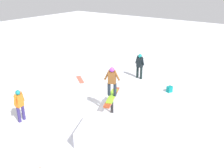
{
  "coord_description": "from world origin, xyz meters",
  "views": [
    {
      "loc": [
        -8.38,
        -6.04,
        5.8
      ],
      "look_at": [
        0.0,
        0.0,
        1.48
      ],
      "focal_mm": 40.0,
      "sensor_mm": 36.0,
      "label": 1
    }
  ],
  "objects_px": {
    "rail_feature": "(112,99)",
    "bystander_orange": "(20,104)",
    "loose_snowboard_coral": "(80,80)",
    "bystander_black": "(140,65)",
    "backpack_on_snow": "(169,89)",
    "main_rider_on_rail": "(112,82)"
  },
  "relations": [
    {
      "from": "main_rider_on_rail",
      "to": "loose_snowboard_coral",
      "type": "bearing_deg",
      "value": 35.58
    },
    {
      "from": "rail_feature",
      "to": "backpack_on_snow",
      "type": "xyz_separation_m",
      "value": [
        3.8,
        -1.21,
        -0.56
      ]
    },
    {
      "from": "backpack_on_snow",
      "to": "rail_feature",
      "type": "bearing_deg",
      "value": 179.32
    },
    {
      "from": "bystander_orange",
      "to": "loose_snowboard_coral",
      "type": "xyz_separation_m",
      "value": [
        5.17,
        1.25,
        -0.82
      ]
    },
    {
      "from": "bystander_black",
      "to": "loose_snowboard_coral",
      "type": "bearing_deg",
      "value": -132.97
    },
    {
      "from": "rail_feature",
      "to": "bystander_black",
      "type": "xyz_separation_m",
      "value": [
        4.66,
        1.23,
        0.16
      ]
    },
    {
      "from": "bystander_orange",
      "to": "backpack_on_snow",
      "type": "xyz_separation_m",
      "value": [
        6.71,
        -4.07,
        -0.66
      ]
    },
    {
      "from": "loose_snowboard_coral",
      "to": "backpack_on_snow",
      "type": "relative_size",
      "value": 3.82
    },
    {
      "from": "bystander_orange",
      "to": "loose_snowboard_coral",
      "type": "height_order",
      "value": "bystander_orange"
    },
    {
      "from": "rail_feature",
      "to": "loose_snowboard_coral",
      "type": "height_order",
      "value": "rail_feature"
    },
    {
      "from": "main_rider_on_rail",
      "to": "bystander_orange",
      "type": "bearing_deg",
      "value": 109.98
    },
    {
      "from": "rail_feature",
      "to": "bystander_orange",
      "type": "distance_m",
      "value": 4.08
    },
    {
      "from": "bystander_orange",
      "to": "backpack_on_snow",
      "type": "distance_m",
      "value": 7.88
    },
    {
      "from": "main_rider_on_rail",
      "to": "backpack_on_snow",
      "type": "bearing_deg",
      "value": -43.23
    },
    {
      "from": "rail_feature",
      "to": "main_rider_on_rail",
      "type": "relative_size",
      "value": 1.39
    },
    {
      "from": "rail_feature",
      "to": "bystander_black",
      "type": "bearing_deg",
      "value": -7.93
    },
    {
      "from": "rail_feature",
      "to": "bystander_orange",
      "type": "xyz_separation_m",
      "value": [
        -2.91,
        2.85,
        0.1
      ]
    },
    {
      "from": "bystander_black",
      "to": "backpack_on_snow",
      "type": "xyz_separation_m",
      "value": [
        -0.86,
        -2.44,
        -0.73
      ]
    },
    {
      "from": "main_rider_on_rail",
      "to": "loose_snowboard_coral",
      "type": "height_order",
      "value": "main_rider_on_rail"
    },
    {
      "from": "bystander_orange",
      "to": "loose_snowboard_coral",
      "type": "bearing_deg",
      "value": 4.41
    },
    {
      "from": "loose_snowboard_coral",
      "to": "backpack_on_snow",
      "type": "distance_m",
      "value": 5.54
    },
    {
      "from": "rail_feature",
      "to": "main_rider_on_rail",
      "type": "bearing_deg",
      "value": 0.0
    }
  ]
}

